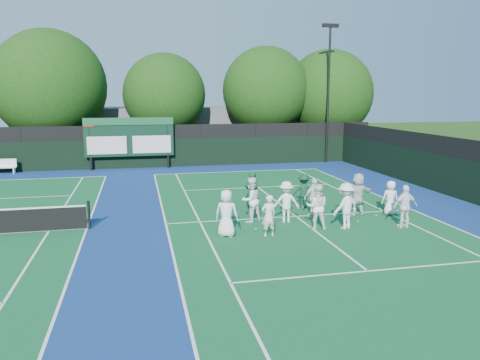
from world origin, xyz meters
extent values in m
plane|color=#1E3C10|center=(0.00, 0.00, 0.00)|extent=(120.00, 120.00, 0.00)
cube|color=navy|center=(-6.00, 1.00, 0.00)|extent=(34.00, 32.00, 0.01)
cube|color=#11532A|center=(0.00, 1.00, 0.01)|extent=(10.97, 23.77, 0.00)
cube|color=silver|center=(0.00, 12.88, 0.01)|extent=(10.97, 0.08, 0.00)
cube|color=silver|center=(-5.49, 1.00, 0.01)|extent=(0.08, 23.77, 0.00)
cube|color=silver|center=(5.49, 1.00, 0.01)|extent=(0.08, 23.77, 0.00)
cube|color=silver|center=(-4.12, 1.00, 0.01)|extent=(0.08, 23.77, 0.00)
cube|color=silver|center=(4.12, 1.00, 0.01)|extent=(0.08, 23.77, 0.00)
cube|color=silver|center=(0.00, -5.40, 0.01)|extent=(8.23, 0.08, 0.00)
cube|color=silver|center=(0.00, 7.40, 0.01)|extent=(8.23, 0.08, 0.00)
cube|color=silver|center=(0.00, 1.00, 0.01)|extent=(0.08, 12.80, 0.00)
cube|color=silver|center=(-14.00, 12.88, 0.01)|extent=(10.97, 0.08, 0.00)
cube|color=silver|center=(-8.52, 1.00, 0.01)|extent=(0.08, 23.77, 0.00)
cube|color=silver|center=(-9.88, 1.00, 0.01)|extent=(0.08, 23.77, 0.00)
cube|color=black|center=(-6.00, 16.00, 1.00)|extent=(34.00, 0.08, 2.00)
cube|color=black|center=(-6.00, 16.00, 2.50)|extent=(34.00, 0.05, 1.00)
cylinder|color=black|center=(-9.60, 15.60, 1.75)|extent=(0.16, 0.16, 3.50)
cylinder|color=black|center=(-4.40, 15.60, 1.75)|extent=(0.16, 0.16, 3.50)
cube|color=black|center=(-7.00, 15.60, 2.20)|extent=(6.00, 0.15, 2.60)
cube|color=#154B29|center=(-7.00, 15.50, 3.30)|extent=(6.00, 0.05, 0.50)
cube|color=silver|center=(-8.50, 15.50, 1.70)|extent=(2.60, 0.04, 1.20)
cube|color=silver|center=(-5.50, 15.50, 1.70)|extent=(2.60, 0.04, 1.20)
cube|color=maroon|center=(-9.60, 15.50, 3.20)|extent=(0.70, 0.04, 0.50)
cube|color=#5D5D62|center=(-2.00, 24.00, 2.00)|extent=(18.00, 6.00, 4.00)
cylinder|color=black|center=(7.50, 15.70, 5.00)|extent=(0.16, 0.16, 10.00)
cube|color=black|center=(7.50, 15.70, 10.00)|extent=(1.20, 0.30, 0.25)
cylinder|color=black|center=(-8.40, 1.00, 0.55)|extent=(0.10, 0.10, 1.10)
cube|color=white|center=(-15.02, 15.30, 0.43)|extent=(1.54, 0.47, 0.06)
cube|color=white|center=(-15.02, 15.45, 0.71)|extent=(1.53, 0.12, 0.51)
cube|color=white|center=(-14.41, 15.30, 0.20)|extent=(0.07, 0.36, 0.41)
cylinder|color=black|center=(-12.55, 19.50, 1.32)|extent=(0.44, 0.44, 2.65)
sphere|color=#12340B|center=(-12.55, 19.50, 5.69)|extent=(8.12, 8.12, 8.12)
sphere|color=#12340B|center=(-11.95, 19.80, 4.88)|extent=(5.68, 5.68, 5.68)
cylinder|color=black|center=(-4.30, 19.50, 1.36)|extent=(0.44, 0.44, 2.71)
sphere|color=#12340B|center=(-4.30, 19.50, 5.07)|extent=(6.29, 6.29, 6.29)
sphere|color=#12340B|center=(-3.70, 19.80, 4.44)|extent=(4.41, 4.41, 4.41)
cylinder|color=black|center=(3.75, 19.50, 1.40)|extent=(0.44, 0.44, 2.80)
sphere|color=#12340B|center=(3.75, 19.50, 5.40)|extent=(6.94, 6.94, 6.94)
sphere|color=#12340B|center=(4.35, 19.80, 4.71)|extent=(4.86, 4.86, 4.86)
cylinder|color=black|center=(9.15, 19.50, 1.22)|extent=(0.44, 0.44, 2.44)
sphere|color=#12340B|center=(9.15, 19.50, 5.14)|extent=(7.22, 7.22, 7.22)
sphere|color=#12340B|center=(9.75, 19.80, 4.42)|extent=(5.05, 5.05, 5.05)
sphere|color=#B4CB17|center=(-2.15, -0.52, 0.03)|extent=(0.07, 0.07, 0.07)
sphere|color=#B4CB17|center=(3.73, 3.30, 0.03)|extent=(0.07, 0.07, 0.07)
sphere|color=#B4CB17|center=(2.17, -0.38, 0.03)|extent=(0.07, 0.07, 0.07)
sphere|color=#B4CB17|center=(-4.14, -0.37, 0.03)|extent=(0.07, 0.07, 0.07)
sphere|color=#B4CB17|center=(0.77, 2.36, 0.03)|extent=(0.07, 0.07, 0.07)
sphere|color=#B4CB17|center=(3.38, 0.35, 0.03)|extent=(0.07, 0.07, 0.07)
imported|color=white|center=(-3.41, -1.11, 0.87)|extent=(1.00, 0.85, 1.74)
imported|color=silver|center=(-1.91, -1.45, 0.78)|extent=(0.61, 0.44, 1.56)
imported|color=white|center=(0.17, -0.89, 0.87)|extent=(1.02, 0.91, 1.74)
imported|color=white|center=(1.27, -1.09, 0.90)|extent=(1.32, 1.03, 1.79)
imported|color=white|center=(3.57, -1.47, 0.85)|extent=(0.99, 0.42, 1.69)
imported|color=white|center=(-2.08, 0.60, 0.92)|extent=(1.10, 1.01, 1.84)
imported|color=white|center=(-0.69, 0.27, 0.84)|extent=(1.17, 0.78, 1.68)
imported|color=white|center=(0.74, 0.85, 0.83)|extent=(1.03, 0.58, 1.66)
imported|color=silver|center=(2.70, 0.81, 0.91)|extent=(1.75, 0.83, 1.81)
imported|color=white|center=(4.04, 0.42, 0.75)|extent=(0.76, 0.52, 1.49)
imported|color=#103B1E|center=(-1.68, 2.11, 0.91)|extent=(0.70, 0.50, 1.82)
imported|color=#0E3620|center=(0.83, 2.39, 0.79)|extent=(1.11, 0.78, 1.57)
camera|label=1|loc=(-6.47, -17.29, 5.14)|focal=35.00mm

